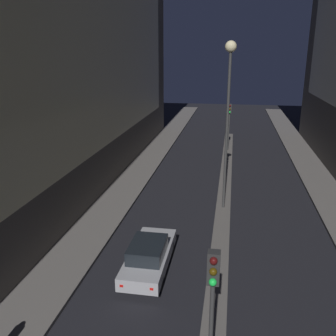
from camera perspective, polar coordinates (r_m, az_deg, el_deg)
The scene contains 6 objects.
building_left at distance 26.91m, azimuth -15.75°, elevation 17.00°, with size 6.01×41.24×18.81m.
median_strip at distance 25.76m, azimuth 8.58°, elevation -3.84°, with size 0.88×38.50×0.12m.
traffic_light_near at distance 10.10m, azimuth 6.79°, elevation -18.45°, with size 0.32×0.42×4.46m.
traffic_light_mid at distance 36.10m, azimuth 9.34°, elevation 7.75°, with size 0.32×0.42×4.46m.
street_lamp at distance 21.62m, azimuth 9.25°, elevation 11.66°, with size 0.63×0.63×9.73m.
car_left_lane at distance 16.84m, azimuth -2.93°, elevation -13.16°, with size 1.70×4.61×1.48m.
Camera 1 is at (0.27, -3.79, 9.29)m, focal length 40.00 mm.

